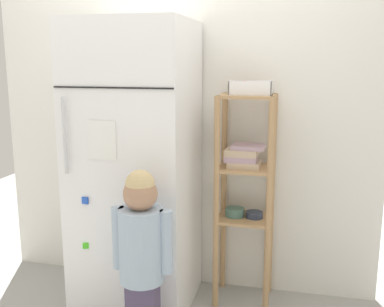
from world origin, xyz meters
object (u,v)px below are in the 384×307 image
at_px(refrigerator, 136,168).
at_px(child_standing, 142,245).
at_px(fruit_bin, 248,89).
at_px(pantry_shelf_unit, 245,180).

bearing_deg(refrigerator, child_standing, -67.11).
xyz_separation_m(refrigerator, child_standing, (0.20, -0.48, -0.27)).
height_order(child_standing, fruit_bin, fruit_bin).
height_order(pantry_shelf_unit, fruit_bin, fruit_bin).
bearing_deg(fruit_bin, pantry_shelf_unit, 121.36).
bearing_deg(fruit_bin, child_standing, -124.97).
xyz_separation_m(pantry_shelf_unit, fruit_bin, (0.01, -0.02, 0.55)).
xyz_separation_m(child_standing, pantry_shelf_unit, (0.44, 0.65, 0.20)).
distance_m(refrigerator, fruit_bin, 0.82).
height_order(refrigerator, fruit_bin, refrigerator).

